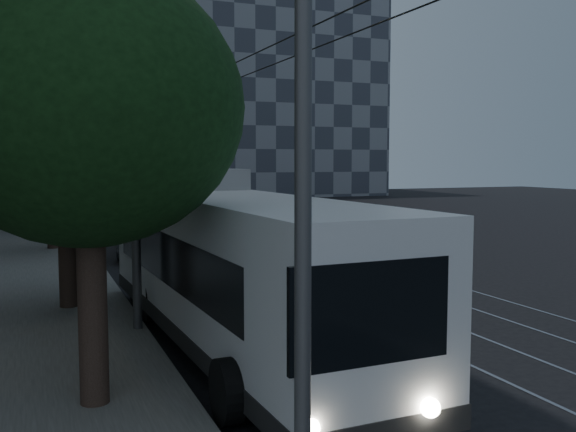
{
  "coord_description": "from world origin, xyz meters",
  "views": [
    {
      "loc": [
        -7.32,
        -14.7,
        3.87
      ],
      "look_at": [
        -0.07,
        3.29,
        2.17
      ],
      "focal_mm": 40.0,
      "sensor_mm": 36.0,
      "label": 1
    }
  ],
  "objects_px": {
    "car_white_a": "(136,228)",
    "car_white_d": "(81,203)",
    "trolleybus": "(228,265)",
    "car_white_c": "(89,213)",
    "pickup_silver": "(154,237)",
    "car_white_b": "(105,223)",
    "streetlamp_near": "(152,58)",
    "streetlamp_far": "(78,120)"
  },
  "relations": [
    {
      "from": "car_white_a",
      "to": "car_white_d",
      "type": "bearing_deg",
      "value": 90.37
    },
    {
      "from": "trolleybus",
      "to": "car_white_c",
      "type": "bearing_deg",
      "value": 89.0
    },
    {
      "from": "pickup_silver",
      "to": "car_white_b",
      "type": "height_order",
      "value": "pickup_silver"
    },
    {
      "from": "pickup_silver",
      "to": "car_white_d",
      "type": "distance_m",
      "value": 23.08
    },
    {
      "from": "trolleybus",
      "to": "pickup_silver",
      "type": "relative_size",
      "value": 2.27
    },
    {
      "from": "pickup_silver",
      "to": "streetlamp_near",
      "type": "xyz_separation_m",
      "value": [
        -2.09,
        -11.87,
        5.31
      ]
    },
    {
      "from": "car_white_b",
      "to": "streetlamp_far",
      "type": "height_order",
      "value": "streetlamp_far"
    },
    {
      "from": "trolleybus",
      "to": "car_white_a",
      "type": "relative_size",
      "value": 3.17
    },
    {
      "from": "streetlamp_near",
      "to": "car_white_b",
      "type": "bearing_deg",
      "value": 87.09
    },
    {
      "from": "trolleybus",
      "to": "streetlamp_far",
      "type": "height_order",
      "value": "streetlamp_far"
    },
    {
      "from": "trolleybus",
      "to": "streetlamp_far",
      "type": "relative_size",
      "value": 1.23
    },
    {
      "from": "pickup_silver",
      "to": "car_white_d",
      "type": "xyz_separation_m",
      "value": [
        -1.17,
        23.05,
        0.01
      ]
    },
    {
      "from": "car_white_c",
      "to": "streetlamp_near",
      "type": "xyz_separation_m",
      "value": [
        -0.62,
        -25.02,
        5.3
      ]
    },
    {
      "from": "car_white_c",
      "to": "car_white_d",
      "type": "distance_m",
      "value": 9.9
    },
    {
      "from": "pickup_silver",
      "to": "car_white_d",
      "type": "height_order",
      "value": "car_white_d"
    },
    {
      "from": "trolleybus",
      "to": "car_white_c",
      "type": "height_order",
      "value": "trolleybus"
    },
    {
      "from": "car_white_c",
      "to": "streetlamp_near",
      "type": "relative_size",
      "value": 0.46
    },
    {
      "from": "pickup_silver",
      "to": "car_white_d",
      "type": "relative_size",
      "value": 1.21
    },
    {
      "from": "car_white_a",
      "to": "streetlamp_far",
      "type": "relative_size",
      "value": 0.39
    },
    {
      "from": "car_white_c",
      "to": "car_white_d",
      "type": "height_order",
      "value": "car_white_d"
    },
    {
      "from": "car_white_d",
      "to": "car_white_b",
      "type": "bearing_deg",
      "value": -79.28
    },
    {
      "from": "trolleybus",
      "to": "streetlamp_near",
      "type": "relative_size",
      "value": 1.22
    },
    {
      "from": "trolleybus",
      "to": "car_white_d",
      "type": "distance_m",
      "value": 36.38
    },
    {
      "from": "car_white_d",
      "to": "streetlamp_far",
      "type": "xyz_separation_m",
      "value": [
        -0.91,
        -12.51,
        5.28
      ]
    },
    {
      "from": "pickup_silver",
      "to": "car_white_a",
      "type": "height_order",
      "value": "pickup_silver"
    },
    {
      "from": "streetlamp_near",
      "to": "car_white_d",
      "type": "bearing_deg",
      "value": 88.5
    },
    {
      "from": "car_white_c",
      "to": "car_white_b",
      "type": "bearing_deg",
      "value": -102.8
    },
    {
      "from": "car_white_a",
      "to": "car_white_d",
      "type": "relative_size",
      "value": 0.87
    },
    {
      "from": "streetlamp_near",
      "to": "car_white_c",
      "type": "bearing_deg",
      "value": 88.59
    },
    {
      "from": "pickup_silver",
      "to": "car_white_a",
      "type": "xyz_separation_m",
      "value": [
        0.0,
        4.82,
        -0.09
      ]
    },
    {
      "from": "pickup_silver",
      "to": "car_white_b",
      "type": "distance_m",
      "value": 8.23
    },
    {
      "from": "trolleybus",
      "to": "car_white_d",
      "type": "bearing_deg",
      "value": 88.15
    },
    {
      "from": "pickup_silver",
      "to": "car_white_a",
      "type": "distance_m",
      "value": 4.82
    },
    {
      "from": "car_white_a",
      "to": "streetlamp_far",
      "type": "bearing_deg",
      "value": 106.74
    },
    {
      "from": "car_white_a",
      "to": "car_white_c",
      "type": "bearing_deg",
      "value": 96.7
    },
    {
      "from": "car_white_d",
      "to": "streetlamp_near",
      "type": "distance_m",
      "value": 35.33
    },
    {
      "from": "pickup_silver",
      "to": "car_white_b",
      "type": "bearing_deg",
      "value": 112.62
    },
    {
      "from": "streetlamp_far",
      "to": "trolleybus",
      "type": "bearing_deg",
      "value": -87.01
    },
    {
      "from": "car_white_a",
      "to": "streetlamp_near",
      "type": "height_order",
      "value": "streetlamp_near"
    },
    {
      "from": "streetlamp_far",
      "to": "streetlamp_near",
      "type": "bearing_deg",
      "value": -90.0
    },
    {
      "from": "pickup_silver",
      "to": "car_white_c",
      "type": "height_order",
      "value": "car_white_c"
    },
    {
      "from": "pickup_silver",
      "to": "streetlamp_near",
      "type": "bearing_deg",
      "value": -84.81
    }
  ]
}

